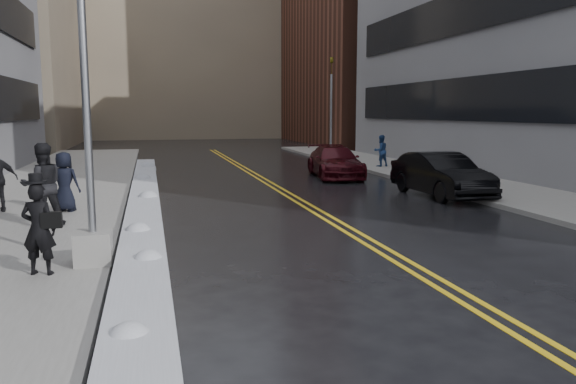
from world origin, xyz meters
TOP-DOWN VIEW (x-y plane):
  - ground at (0.00, 0.00)m, footprint 160.00×160.00m
  - sidewalk_west at (-5.75, 10.00)m, footprint 5.50×50.00m
  - sidewalk_east at (10.00, 10.00)m, footprint 4.00×50.00m
  - lane_line_left at (2.35, 10.00)m, footprint 0.12×50.00m
  - lane_line_right at (2.65, 10.00)m, footprint 0.12×50.00m
  - snow_ridge at (-2.45, 8.00)m, footprint 0.90×30.00m
  - building_far at (2.00, 60.00)m, footprint 36.00×16.00m
  - lamppost at (-3.30, 2.00)m, footprint 0.65×0.65m
  - fire_hydrant at (9.00, 10.00)m, footprint 0.26×0.26m
  - traffic_signal at (8.50, 24.00)m, footprint 0.16×0.20m
  - pedestrian_fedora at (-4.11, 1.50)m, footprint 0.65×0.51m
  - pedestrian_b at (-4.78, 5.89)m, footprint 1.19×1.05m
  - pedestrian_c at (-4.57, 7.98)m, footprint 0.94×0.77m
  - pedestrian_east at (9.23, 18.06)m, footprint 0.87×0.74m
  - car_black at (7.50, 8.81)m, footprint 1.73×4.67m
  - car_maroon at (5.83, 15.24)m, footprint 2.48×5.00m

SIDE VIEW (x-z plane):
  - ground at x=0.00m, z-range 0.00..0.00m
  - lane_line_left at x=2.35m, z-range 0.00..0.01m
  - lane_line_right at x=2.65m, z-range 0.00..0.01m
  - sidewalk_west at x=-5.75m, z-range 0.00..0.15m
  - sidewalk_east at x=10.00m, z-range 0.00..0.15m
  - snow_ridge at x=-2.45m, z-range 0.00..0.34m
  - fire_hydrant at x=9.00m, z-range 0.18..0.91m
  - car_maroon at x=5.83m, z-range 0.00..1.40m
  - car_black at x=7.50m, z-range 0.00..1.53m
  - pedestrian_fedora at x=-4.11m, z-range 0.15..1.74m
  - pedestrian_east at x=9.23m, z-range 0.15..1.74m
  - pedestrian_c at x=-4.57m, z-range 0.15..1.82m
  - pedestrian_b at x=-4.78m, z-range 0.15..2.18m
  - lamppost at x=-3.30m, z-range -1.28..6.35m
  - traffic_signal at x=8.50m, z-range 0.40..6.40m
  - building_far at x=2.00m, z-range 0.00..22.00m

